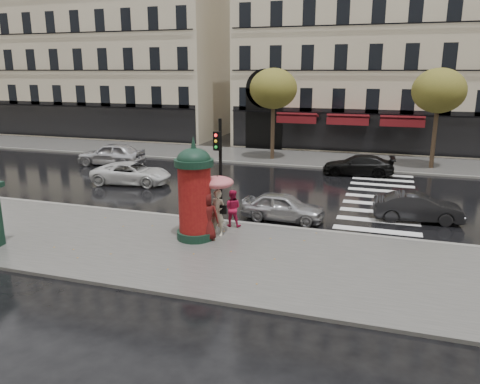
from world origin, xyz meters
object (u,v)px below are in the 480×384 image
(woman_red, at_px, (232,208))
(car_silver, at_px, (283,207))
(car_darkgrey, at_px, (418,207))
(car_far_silver, at_px, (111,154))
(morris_column, at_px, (195,190))
(car_white, at_px, (132,173))
(traffic_light, at_px, (219,161))
(man_burgundy, at_px, (207,216))
(woman_umbrella, at_px, (217,196))
(car_black, at_px, (358,165))

(woman_red, relative_size, car_silver, 0.43)
(car_darkgrey, height_order, car_far_silver, car_far_silver)
(morris_column, height_order, car_far_silver, morris_column)
(morris_column, bearing_deg, car_white, 133.84)
(car_silver, height_order, car_far_silver, car_far_silver)
(morris_column, relative_size, car_white, 0.88)
(traffic_light, height_order, car_silver, traffic_light)
(car_white, bearing_deg, man_burgundy, -141.66)
(man_burgundy, bearing_deg, car_silver, -142.17)
(man_burgundy, distance_m, car_silver, 4.28)
(man_burgundy, bearing_deg, woman_red, -123.49)
(morris_column, bearing_deg, traffic_light, 83.86)
(woman_umbrella, relative_size, woman_red, 1.57)
(man_burgundy, height_order, morris_column, morris_column)
(car_darkgrey, height_order, car_white, car_white)
(traffic_light, xyz_separation_m, car_silver, (2.44, 1.48, -2.19))
(car_silver, bearing_deg, car_white, 70.40)
(man_burgundy, distance_m, car_far_silver, 17.08)
(morris_column, relative_size, car_darkgrey, 1.06)
(car_silver, bearing_deg, car_darkgrey, -71.00)
(traffic_light, relative_size, car_darkgrey, 1.17)
(woman_red, bearing_deg, car_far_silver, -46.95)
(car_silver, height_order, car_white, car_white)
(woman_umbrella, bearing_deg, morris_column, -139.91)
(morris_column, xyz_separation_m, traffic_light, (0.23, 2.13, 0.77))
(car_silver, xyz_separation_m, car_black, (2.48, 10.53, 0.01))
(woman_umbrella, bearing_deg, traffic_light, 107.26)
(woman_umbrella, distance_m, car_white, 10.70)
(car_silver, relative_size, car_darkgrey, 0.97)
(traffic_light, distance_m, car_black, 13.17)
(car_silver, bearing_deg, traffic_light, 123.48)
(woman_umbrella, relative_size, car_black, 0.56)
(morris_column, relative_size, traffic_light, 0.90)
(man_burgundy, height_order, car_white, man_burgundy)
(car_darkgrey, distance_m, car_black, 9.38)
(morris_column, relative_size, car_black, 0.91)
(woman_umbrella, bearing_deg, car_darkgrey, 31.81)
(car_black, bearing_deg, woman_umbrella, -22.57)
(woman_umbrella, xyz_separation_m, car_far_silver, (-12.25, 11.49, -0.95))
(woman_umbrella, height_order, woman_red, woman_umbrella)
(woman_umbrella, distance_m, morris_column, 0.97)
(man_burgundy, bearing_deg, car_black, -129.50)
(car_darkgrey, bearing_deg, morris_column, 117.64)
(morris_column, bearing_deg, woman_red, 63.96)
(car_white, xyz_separation_m, car_far_silver, (-4.25, 4.49, 0.16))
(woman_red, distance_m, car_black, 13.05)
(traffic_light, height_order, car_black, traffic_light)
(woman_red, relative_size, car_black, 0.36)
(car_black, height_order, car_far_silver, car_far_silver)
(car_silver, xyz_separation_m, car_darkgrey, (5.68, 1.72, -0.00))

